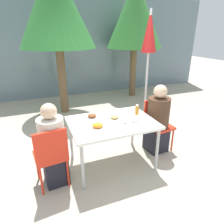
% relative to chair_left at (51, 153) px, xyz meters
% --- Properties ---
extents(ground_plane, '(24.00, 24.00, 0.00)m').
position_rel_chair_left_xyz_m(ground_plane, '(0.91, 0.18, -0.52)').
color(ground_plane, '#B2A893').
extents(building_facade, '(10.00, 0.20, 3.00)m').
position_rel_chair_left_xyz_m(building_facade, '(0.91, 4.24, 0.98)').
color(building_facade, slate).
rests_on(building_facade, ground).
extents(dining_table, '(1.24, 0.90, 0.74)m').
position_rel_chair_left_xyz_m(dining_table, '(0.91, 0.18, 0.16)').
color(dining_table, white).
rests_on(dining_table, ground).
extents(chair_left, '(0.44, 0.44, 0.88)m').
position_rel_chair_left_xyz_m(chair_left, '(0.00, 0.00, 0.00)').
color(chair_left, red).
rests_on(chair_left, ground).
extents(person_left, '(0.33, 0.33, 1.16)m').
position_rel_chair_left_xyz_m(person_left, '(0.04, 0.08, 0.03)').
color(person_left, black).
rests_on(person_left, ground).
extents(chair_right, '(0.44, 0.44, 0.88)m').
position_rel_chair_left_xyz_m(chair_right, '(1.82, 0.36, 0.00)').
color(chair_right, red).
rests_on(chair_right, ground).
extents(person_right, '(0.37, 0.37, 1.18)m').
position_rel_chair_left_xyz_m(person_right, '(1.78, 0.27, 0.03)').
color(person_right, black).
rests_on(person_right, ground).
extents(closed_umbrella, '(0.36, 0.36, 2.35)m').
position_rel_chair_left_xyz_m(closed_umbrella, '(2.07, 1.18, 1.23)').
color(closed_umbrella, '#333333').
rests_on(closed_umbrella, ground).
extents(plate_0, '(0.26, 0.26, 0.07)m').
position_rel_chair_left_xyz_m(plate_0, '(0.65, 0.05, 0.24)').
color(plate_0, white).
rests_on(plate_0, dining_table).
extents(plate_1, '(0.24, 0.24, 0.07)m').
position_rel_chair_left_xyz_m(plate_1, '(0.67, 0.41, 0.24)').
color(plate_1, white).
rests_on(plate_1, dining_table).
extents(plate_2, '(0.22, 0.22, 0.06)m').
position_rel_chair_left_xyz_m(plate_2, '(0.97, 0.24, 0.24)').
color(plate_2, white).
rests_on(plate_2, dining_table).
extents(bottle, '(0.06, 0.06, 0.18)m').
position_rel_chair_left_xyz_m(bottle, '(1.35, 0.24, 0.30)').
color(bottle, '#B7751E').
rests_on(bottle, dining_table).
extents(drinking_cup, '(0.07, 0.07, 0.08)m').
position_rel_chair_left_xyz_m(drinking_cup, '(1.06, 0.06, 0.26)').
color(drinking_cup, white).
rests_on(drinking_cup, dining_table).
extents(salad_bowl, '(0.17, 0.17, 0.05)m').
position_rel_chair_left_xyz_m(salad_bowl, '(1.22, 0.10, 0.24)').
color(salad_bowl, white).
rests_on(salad_bowl, dining_table).
extents(tree_behind_left, '(1.64, 1.64, 3.36)m').
position_rel_chair_left_xyz_m(tree_behind_left, '(2.89, 3.36, 1.89)').
color(tree_behind_left, brown).
rests_on(tree_behind_left, ground).
extents(tree_behind_right, '(1.73, 1.73, 3.40)m').
position_rel_chair_left_xyz_m(tree_behind_right, '(0.59, 2.72, 1.96)').
color(tree_behind_right, brown).
rests_on(tree_behind_right, ground).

